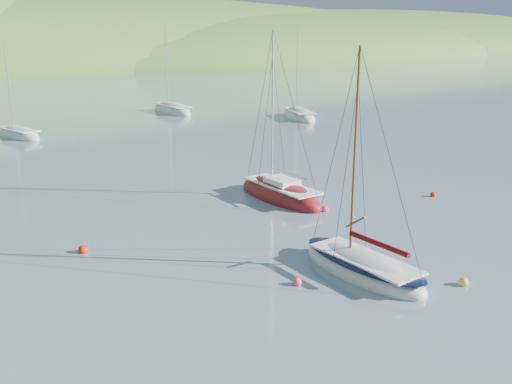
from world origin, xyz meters
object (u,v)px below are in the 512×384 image
daysailer_white (363,268)px  distant_sloop_b (172,111)px  distant_sloop_a (19,135)px  distant_sloop_d (299,117)px  sloop_red (280,195)px

daysailer_white → distant_sloop_b: (13.56, 51.31, -0.03)m
distant_sloop_a → distant_sloop_d: (31.30, -4.69, 0.03)m
daysailer_white → distant_sloop_d: bearing=53.8°
distant_sloop_a → distant_sloop_b: bearing=4.4°
daysailer_white → distant_sloop_a: daysailer_white is taller
daysailer_white → distant_sloop_d: (24.61, 38.61, -0.03)m
sloop_red → distant_sloop_d: 34.37m
sloop_red → distant_sloop_b: (10.12, 39.78, -0.02)m
distant_sloop_a → distant_sloop_b: (20.26, 8.01, 0.03)m
distant_sloop_b → distant_sloop_d: (11.04, -12.70, -0.00)m
daysailer_white → sloop_red: size_ratio=0.93×
daysailer_white → distant_sloop_d: 45.78m
distant_sloop_b → distant_sloop_d: bearing=-52.0°
distant_sloop_a → distant_sloop_d: bearing=-25.7°
sloop_red → distant_sloop_a: 33.35m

